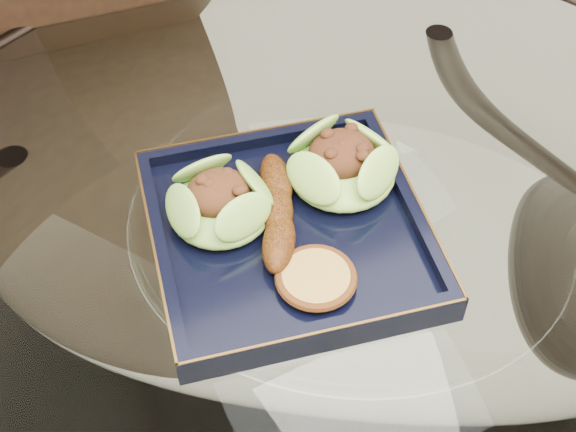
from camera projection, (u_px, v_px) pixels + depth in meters
name	position (u px, v px, depth m)	size (l,w,h in m)	color
dining_table	(339.00, 338.00, 0.93)	(1.13, 1.13, 0.77)	white
dining_chair	(97.00, 167.00, 1.12)	(0.50, 0.50, 1.07)	black
navy_plate	(288.00, 235.00, 0.81)	(0.27, 0.27, 0.02)	black
lettuce_wrap_left	(220.00, 205.00, 0.80)	(0.10, 0.10, 0.04)	#508B28
lettuce_wrap_right	(342.00, 167.00, 0.83)	(0.11, 0.11, 0.04)	#57A32F
roasted_plantain	(277.00, 210.00, 0.80)	(0.15, 0.03, 0.03)	#602D0A
crumb_patty	(316.00, 279.00, 0.75)	(0.07, 0.07, 0.01)	#BE8C3F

